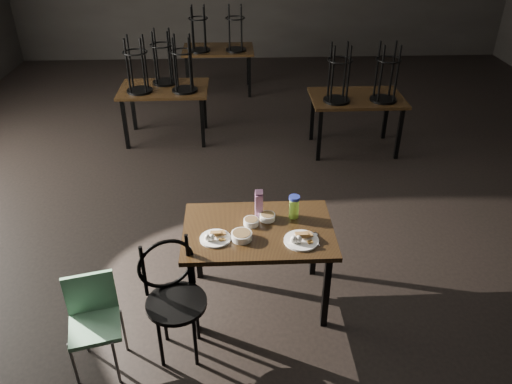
{
  "coord_description": "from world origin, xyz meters",
  "views": [
    {
      "loc": [
        -0.62,
        -4.53,
        3.06
      ],
      "look_at": [
        -0.46,
        -0.89,
        0.85
      ],
      "focal_mm": 35.0,
      "sensor_mm": 36.0,
      "label": 1
    }
  ],
  "objects_px": {
    "bentwood_chair": "(173,291)",
    "water_bottle": "(294,207)",
    "juice_carton": "(259,204)",
    "school_chair": "(94,316)",
    "main_table": "(258,237)"
  },
  "relations": [
    {
      "from": "bentwood_chair",
      "to": "school_chair",
      "type": "bearing_deg",
      "value": 170.28
    },
    {
      "from": "water_bottle",
      "to": "bentwood_chair",
      "type": "bearing_deg",
      "value": -146.15
    },
    {
      "from": "juice_carton",
      "to": "bentwood_chair",
      "type": "bearing_deg",
      "value": -134.62
    },
    {
      "from": "main_table",
      "to": "juice_carton",
      "type": "xyz_separation_m",
      "value": [
        0.01,
        0.19,
        0.19
      ]
    },
    {
      "from": "water_bottle",
      "to": "bentwood_chair",
      "type": "height_order",
      "value": "water_bottle"
    },
    {
      "from": "juice_carton",
      "to": "school_chair",
      "type": "relative_size",
      "value": 0.33
    },
    {
      "from": "water_bottle",
      "to": "school_chair",
      "type": "distance_m",
      "value": 1.73
    },
    {
      "from": "bentwood_chair",
      "to": "water_bottle",
      "type": "bearing_deg",
      "value": 11.61
    },
    {
      "from": "juice_carton",
      "to": "school_chair",
      "type": "xyz_separation_m",
      "value": [
        -1.22,
        -0.8,
        -0.41
      ]
    },
    {
      "from": "main_table",
      "to": "bentwood_chair",
      "type": "bearing_deg",
      "value": -143.44
    },
    {
      "from": "main_table",
      "to": "juice_carton",
      "type": "distance_m",
      "value": 0.27
    },
    {
      "from": "juice_carton",
      "to": "bentwood_chair",
      "type": "xyz_separation_m",
      "value": [
        -0.66,
        -0.67,
        -0.31
      ]
    },
    {
      "from": "school_chair",
      "to": "bentwood_chair",
      "type": "bearing_deg",
      "value": -1.37
    },
    {
      "from": "water_bottle",
      "to": "school_chair",
      "type": "relative_size",
      "value": 0.26
    },
    {
      "from": "water_bottle",
      "to": "juice_carton",
      "type": "bearing_deg",
      "value": 172.81
    }
  ]
}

